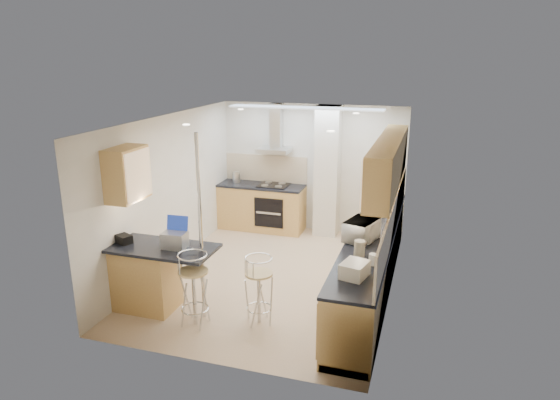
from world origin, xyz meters
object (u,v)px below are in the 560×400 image
(microwave, at_px, (361,230))
(bread_bin, at_px, (355,270))
(bar_stool_near, at_px, (194,289))
(laptop, at_px, (175,240))
(bar_stool_end, at_px, (259,290))

(microwave, bearing_deg, bread_bin, -159.04)
(microwave, relative_size, bar_stool_near, 0.53)
(laptop, xyz_separation_m, bar_stool_near, (0.38, -0.24, -0.55))
(laptop, bearing_deg, bread_bin, -7.08)
(bread_bin, bearing_deg, laptop, -169.33)
(bar_stool_near, distance_m, bar_stool_end, 0.84)
(bar_stool_near, relative_size, bar_stool_end, 1.07)
(bar_stool_near, bearing_deg, bar_stool_end, -0.67)
(laptop, height_order, bread_bin, laptop)
(microwave, distance_m, laptop, 2.55)
(microwave, xyz_separation_m, bar_stool_end, (-1.16, -1.02, -0.60))
(microwave, distance_m, bar_stool_near, 2.41)
(bar_stool_end, bearing_deg, laptop, 131.07)
(bread_bin, bearing_deg, bar_stool_end, -174.61)
(bar_stool_near, relative_size, bread_bin, 2.93)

